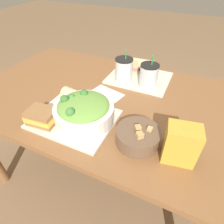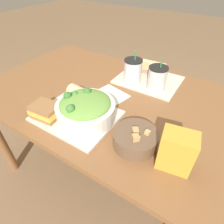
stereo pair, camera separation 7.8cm
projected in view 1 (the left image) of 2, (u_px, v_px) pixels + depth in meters
ground_plane at (104, 170)px, 1.51m from camera, size 12.00×12.00×0.00m
dining_table at (101, 107)px, 1.10m from camera, size 1.43×0.90×0.74m
tray_near at (74, 119)px, 0.87m from camera, size 0.37×0.29×0.01m
tray_far at (139, 78)px, 1.17m from camera, size 0.37×0.29×0.01m
salad_bowl at (84, 110)px, 0.82m from camera, size 0.27×0.27×0.12m
soup_bowl at (138, 136)px, 0.75m from camera, size 0.18×0.18×0.08m
sandwich_near at (42, 116)px, 0.82m from camera, size 0.14×0.11×0.06m
baguette_near at (77, 97)px, 0.93m from camera, size 0.16×0.08×0.07m
sandwich_far at (129, 66)px, 1.21m from camera, size 0.14×0.12×0.06m
baguette_far at (143, 65)px, 1.22m from camera, size 0.16×0.08×0.07m
drink_cup_dark at (124, 70)px, 1.09m from camera, size 0.10×0.10×0.19m
drink_cup_red at (149, 76)px, 1.05m from camera, size 0.10×0.10×0.18m
chip_bag at (181, 144)px, 0.66m from camera, size 0.13×0.10×0.15m
napkin_folded at (106, 94)px, 1.03m from camera, size 0.20×0.16×0.00m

